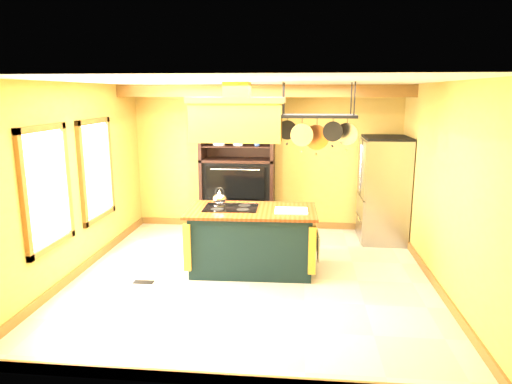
% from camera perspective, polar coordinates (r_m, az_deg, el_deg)
% --- Properties ---
extents(floor, '(5.00, 5.00, 0.00)m').
position_cam_1_polar(floor, '(6.59, -0.50, -10.52)').
color(floor, beige).
rests_on(floor, ground).
extents(ceiling, '(5.00, 5.00, 0.00)m').
position_cam_1_polar(ceiling, '(6.08, -0.54, 13.64)').
color(ceiling, white).
rests_on(ceiling, wall_back).
extents(wall_back, '(5.00, 0.02, 2.70)m').
position_cam_1_polar(wall_back, '(8.65, 1.28, 4.25)').
color(wall_back, gold).
rests_on(wall_back, floor).
extents(wall_front, '(5.00, 0.02, 2.70)m').
position_cam_1_polar(wall_front, '(3.80, -4.63, -6.21)').
color(wall_front, gold).
rests_on(wall_front, floor).
extents(wall_left, '(0.02, 5.00, 2.70)m').
position_cam_1_polar(wall_left, '(6.93, -21.55, 1.39)').
color(wall_left, gold).
rests_on(wall_left, floor).
extents(wall_right, '(0.02, 5.00, 2.70)m').
position_cam_1_polar(wall_right, '(6.43, 22.21, 0.56)').
color(wall_right, gold).
rests_on(wall_right, floor).
extents(ceiling_beam, '(5.00, 0.15, 0.20)m').
position_cam_1_polar(ceiling_beam, '(7.77, 0.85, 12.52)').
color(ceiling_beam, brown).
rests_on(ceiling_beam, ceiling).
extents(window_near, '(0.06, 1.06, 1.56)m').
position_cam_1_polar(window_near, '(6.21, -24.62, 0.44)').
color(window_near, brown).
rests_on(window_near, wall_left).
extents(window_far, '(0.06, 1.06, 1.56)m').
position_cam_1_polar(window_far, '(7.43, -19.26, 2.64)').
color(window_far, brown).
rests_on(window_far, wall_left).
extents(kitchen_island, '(1.88, 1.08, 1.11)m').
position_cam_1_polar(kitchen_island, '(6.69, -0.53, -5.91)').
color(kitchen_island, black).
rests_on(kitchen_island, floor).
extents(range_hood, '(1.31, 0.74, 0.80)m').
position_cam_1_polar(range_hood, '(6.39, -2.35, 9.34)').
color(range_hood, gold).
rests_on(range_hood, ceiling).
extents(pot_rack, '(1.11, 0.52, 0.93)m').
position_cam_1_polar(pot_rack, '(6.34, 7.71, 8.46)').
color(pot_rack, black).
rests_on(pot_rack, ceiling).
extents(refrigerator, '(0.78, 0.92, 1.79)m').
position_cam_1_polar(refrigerator, '(8.25, 15.59, 0.03)').
color(refrigerator, '#999CA1').
rests_on(refrigerator, floor).
extents(hutch, '(1.35, 0.61, 2.39)m').
position_cam_1_polar(hutch, '(8.53, -2.26, 1.17)').
color(hutch, black).
rests_on(hutch, floor).
extents(floor_register, '(0.28, 0.12, 0.01)m').
position_cam_1_polar(floor_register, '(6.59, -13.88, -10.87)').
color(floor_register, black).
rests_on(floor_register, floor).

